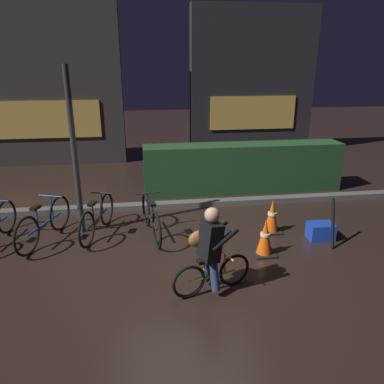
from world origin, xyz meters
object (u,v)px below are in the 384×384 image
parked_bike_center_left (97,218)px  cyclist (210,250)px  parked_bike_left_mid (44,223)px  parked_bike_center_right (151,218)px  traffic_cone_far (272,216)px  street_post (75,154)px  traffic_cone_near (265,238)px  closed_umbrella (333,223)px  blue_crate (321,231)px

parked_bike_center_left → cyclist: size_ratio=1.24×
parked_bike_left_mid → parked_bike_center_right: (1.86, -0.02, -0.01)m
traffic_cone_far → parked_bike_center_left: bearing=174.3°
parked_bike_left_mid → street_post: bearing=-41.8°
traffic_cone_near → traffic_cone_far: size_ratio=0.98×
closed_umbrella → parked_bike_center_right: bearing=85.9°
parked_bike_center_left → blue_crate: parked_bike_center_left is taller
parked_bike_center_left → cyclist: (1.70, -2.02, 0.29)m
parked_bike_center_left → parked_bike_center_right: bearing=-83.6°
traffic_cone_far → cyclist: size_ratio=0.51×
traffic_cone_near → parked_bike_center_right: bearing=152.1°
blue_crate → closed_umbrella: (0.07, -0.25, 0.26)m
traffic_cone_near → blue_crate: bearing=18.8°
parked_bike_left_mid → parked_bike_center_left: parked_bike_left_mid is taller
traffic_cone_near → cyclist: cyclist is taller
parked_bike_left_mid → parked_bike_center_right: 1.86m
parked_bike_center_right → parked_bike_center_left: bearing=70.9°
traffic_cone_near → traffic_cone_far: (0.40, 0.81, 0.01)m
parked_bike_center_right → cyclist: bearing=-167.9°
parked_bike_center_left → parked_bike_center_right: size_ratio=0.97×
parked_bike_center_left → blue_crate: bearing=-84.4°
street_post → traffic_cone_far: 3.72m
cyclist → traffic_cone_far: bearing=31.5°
parked_bike_center_right → blue_crate: size_ratio=3.62×
parked_bike_left_mid → blue_crate: parked_bike_left_mid is taller
parked_bike_center_left → blue_crate: 4.03m
street_post → closed_umbrella: bearing=-14.8°
parked_bike_center_left → blue_crate: size_ratio=3.50×
parked_bike_center_right → blue_crate: 3.05m
parked_bike_center_right → traffic_cone_near: 2.06m
traffic_cone_far → blue_crate: traffic_cone_far is taller
parked_bike_left_mid → cyclist: bearing=-106.1°
blue_crate → traffic_cone_far: bearing=152.1°
cyclist → parked_bike_center_left: bearing=112.8°
blue_crate → closed_umbrella: 0.37m
traffic_cone_far → closed_umbrella: 1.07m
parked_bike_center_left → parked_bike_center_right: 0.98m
parked_bike_center_left → closed_umbrella: size_ratio=1.81×
parked_bike_left_mid → blue_crate: 4.89m
traffic_cone_near → cyclist: 1.44m
parked_bike_left_mid → parked_bike_center_right: parked_bike_left_mid is taller
street_post → parked_bike_center_left: 1.21m
parked_bike_left_mid → traffic_cone_far: 4.08m
parked_bike_center_right → blue_crate: (2.99, -0.56, -0.19)m
traffic_cone_near → closed_umbrella: (1.24, 0.15, 0.11)m
parked_bike_left_mid → closed_umbrella: closed_umbrella is taller
street_post → parked_bike_left_mid: size_ratio=1.89×
traffic_cone_far → cyclist: bearing=-131.2°
traffic_cone_near → parked_bike_center_left: bearing=158.0°
parked_bike_center_left → traffic_cone_far: 3.20m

